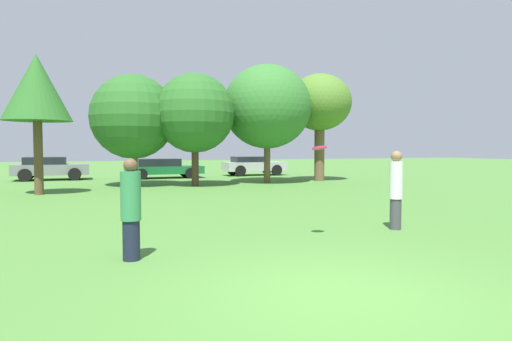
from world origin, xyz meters
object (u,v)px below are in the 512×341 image
object	(u,v)px
frisbee	(320,148)
tree_1	(37,89)
person_catcher	(396,189)
parked_car_grey	(50,168)
parked_car_silver	(253,165)
tree_2	(133,117)
tree_3	(195,113)
tree_5	(320,103)
tree_4	(267,107)
person_thrower	(131,209)
parked_car_green	(162,168)

from	to	relation	value
frisbee	tree_1	size ratio (longest dim) A/B	0.05
frisbee	tree_1	bearing A→B (deg)	117.33
person_catcher	frisbee	xyz separation A→B (m)	(-2.19, -0.41, 0.92)
tree_1	parked_car_grey	xyz separation A→B (m)	(-0.13, 8.66, -3.43)
parked_car_silver	tree_2	bearing A→B (deg)	-144.38
tree_2	tree_3	distance (m)	2.94
tree_3	tree_5	size ratio (longest dim) A/B	0.91
person_catcher	tree_4	world-z (taller)	tree_4
tree_2	tree_4	distance (m)	6.77
tree_1	tree_4	size ratio (longest dim) A/B	0.89
person_catcher	parked_car_grey	world-z (taller)	person_catcher
tree_1	tree_3	bearing A→B (deg)	13.64
person_catcher	tree_1	world-z (taller)	tree_1
parked_car_silver	person_thrower	bearing A→B (deg)	-115.52
person_catcher	tree_2	world-z (taller)	tree_2
parked_car_grey	parked_car_green	size ratio (longest dim) A/B	0.88
person_catcher	tree_1	bearing A→B (deg)	-61.09
frisbee	person_thrower	bearing A→B (deg)	-174.75
parked_car_green	tree_4	bearing A→B (deg)	-51.52
tree_4	tree_5	bearing A→B (deg)	6.64
person_catcher	frisbee	bearing A→B (deg)	3.30
tree_1	tree_2	world-z (taller)	tree_1
person_catcher	parked_car_green	xyz separation A→B (m)	(-2.08, 19.15, -0.30)
parked_car_green	parked_car_silver	xyz separation A→B (m)	(6.13, 0.65, 0.05)
person_thrower	parked_car_green	world-z (taller)	person_thrower
parked_car_silver	parked_car_grey	bearing A→B (deg)	179.87
tree_1	tree_2	xyz separation A→B (m)	(3.89, 2.64, -0.83)
person_thrower	parked_car_grey	distance (m)	20.78
frisbee	tree_1	world-z (taller)	tree_1
parked_car_grey	parked_car_green	distance (m)	6.30
tree_3	parked_car_silver	bearing A→B (deg)	51.12
parked_car_grey	frisbee	bearing A→B (deg)	-72.89
tree_1	parked_car_grey	size ratio (longest dim) A/B	1.36
tree_2	tree_5	distance (m)	10.08
tree_3	tree_4	bearing A→B (deg)	8.64
frisbee	parked_car_grey	xyz separation A→B (m)	(-6.15, 20.30, -1.14)
tree_5	tree_3	bearing A→B (deg)	-172.26
tree_1	parked_car_silver	bearing A→B (deg)	34.98
parked_car_green	person_thrower	bearing A→B (deg)	-100.53
frisbee	parked_car_green	size ratio (longest dim) A/B	0.07
tree_2	tree_4	xyz separation A→B (m)	(6.72, -0.42, 0.66)
frisbee	parked_car_grey	bearing A→B (deg)	106.85
tree_5	parked_car_silver	bearing A→B (deg)	105.60
parked_car_silver	frisbee	bearing A→B (deg)	-106.90
tree_5	parked_car_silver	world-z (taller)	tree_5
person_thrower	tree_1	xyz separation A→B (m)	(-2.33, 11.98, 3.29)
tree_1	tree_5	bearing A→B (deg)	10.58
tree_2	parked_car_grey	bearing A→B (deg)	123.79
tree_3	tree_5	distance (m)	7.39
frisbee	tree_4	size ratio (longest dim) A/B	0.05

